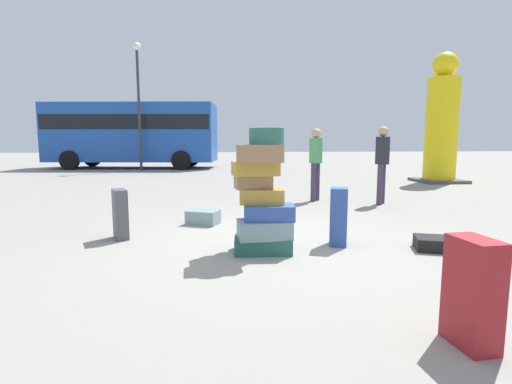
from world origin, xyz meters
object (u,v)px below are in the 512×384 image
object	(u,v)px
person_bearded_onlooker	(316,158)
suitcase_tower	(263,198)
suitcase_charcoal_white_trunk	(120,214)
person_tourist_with_camera	(382,158)
parked_bus	(133,131)
suitcase_slate_behind_tower	(203,217)
yellow_dummy_statue	(442,125)
lamp_post	(138,87)
suitcase_maroon_left_side	(473,293)
suitcase_black_upright_blue	(438,244)
suitcase_navy_right_side	(339,217)

from	to	relation	value
person_bearded_onlooker	suitcase_tower	bearing A→B (deg)	14.37
suitcase_charcoal_white_trunk	person_bearded_onlooker	bearing A→B (deg)	19.15
suitcase_tower	person_bearded_onlooker	bearing A→B (deg)	66.83
person_tourist_with_camera	suitcase_tower	bearing A→B (deg)	-3.41
parked_bus	suitcase_tower	bearing A→B (deg)	-66.35
suitcase_slate_behind_tower	yellow_dummy_statue	world-z (taller)	yellow_dummy_statue
suitcase_slate_behind_tower	yellow_dummy_statue	bearing A→B (deg)	60.20
person_tourist_with_camera	yellow_dummy_statue	xyz separation A→B (m)	(3.84, 4.17, 0.86)
suitcase_slate_behind_tower	lamp_post	world-z (taller)	lamp_post
suitcase_tower	suitcase_maroon_left_side	distance (m)	2.69
suitcase_tower	suitcase_maroon_left_side	size ratio (longest dim) A/B	2.04
suitcase_tower	suitcase_slate_behind_tower	distance (m)	1.99
suitcase_maroon_left_side	person_bearded_onlooker	world-z (taller)	person_bearded_onlooker
suitcase_tower	parked_bus	size ratio (longest dim) A/B	0.19
person_tourist_with_camera	parked_bus	bearing A→B (deg)	-109.06
person_tourist_with_camera	lamp_post	size ratio (longest dim) A/B	0.30
suitcase_black_upright_blue	lamp_post	world-z (taller)	lamp_post
person_bearded_onlooker	parked_bus	distance (m)	13.04
suitcase_slate_behind_tower	suitcase_maroon_left_side	world-z (taller)	suitcase_maroon_left_side
suitcase_black_upright_blue	suitcase_charcoal_white_trunk	distance (m)	4.33
suitcase_tower	parked_bus	world-z (taller)	parked_bus
suitcase_charcoal_white_trunk	yellow_dummy_statue	bearing A→B (deg)	15.81
suitcase_navy_right_side	yellow_dummy_statue	xyz separation A→B (m)	(5.82, 7.37, 1.49)
suitcase_maroon_left_side	yellow_dummy_statue	xyz separation A→B (m)	(5.73, 10.00, 1.50)
suitcase_black_upright_blue	suitcase_maroon_left_side	xyz separation A→B (m)	(-1.11, -2.26, 0.30)
suitcase_tower	yellow_dummy_statue	world-z (taller)	yellow_dummy_statue
suitcase_navy_right_side	suitcase_charcoal_white_trunk	xyz separation A→B (m)	(-2.99, 0.67, -0.03)
suitcase_tower	suitcase_navy_right_side	world-z (taller)	suitcase_tower
suitcase_tower	lamp_post	world-z (taller)	lamp_post
suitcase_tower	lamp_post	distance (m)	14.52
suitcase_tower	suitcase_charcoal_white_trunk	bearing A→B (deg)	155.68
parked_bus	suitcase_navy_right_side	bearing A→B (deg)	-62.56
suitcase_black_upright_blue	yellow_dummy_statue	distance (m)	9.20
suitcase_slate_behind_tower	suitcase_navy_right_side	bearing A→B (deg)	-16.54
suitcase_black_upright_blue	parked_bus	bearing A→B (deg)	132.44
suitcase_tower	person_bearded_onlooker	xyz separation A→B (m)	(1.72, 4.01, 0.32)
suitcase_navy_right_side	lamp_post	xyz separation A→B (m)	(-5.01, 13.43, 3.35)
person_bearded_onlooker	lamp_post	xyz separation A→B (m)	(-5.67, 9.63, 2.74)
suitcase_slate_behind_tower	parked_bus	world-z (taller)	parked_bus
suitcase_slate_behind_tower	lamp_post	distance (m)	12.84
suitcase_slate_behind_tower	person_bearded_onlooker	world-z (taller)	person_bearded_onlooker
suitcase_navy_right_side	suitcase_slate_behind_tower	bearing A→B (deg)	159.76
suitcase_slate_behind_tower	lamp_post	xyz separation A→B (m)	(-3.16, 11.91, 3.63)
lamp_post	suitcase_black_upright_blue	bearing A→B (deg)	-65.79
suitcase_slate_behind_tower	person_bearded_onlooker	size ratio (longest dim) A/B	0.31
parked_bus	lamp_post	xyz separation A→B (m)	(0.67, -1.74, 1.91)
parked_bus	person_tourist_with_camera	bearing A→B (deg)	-50.46
person_bearded_onlooker	yellow_dummy_statue	xyz separation A→B (m)	(5.16, 3.57, 0.88)
lamp_post	suitcase_maroon_left_side	bearing A→B (deg)	-72.38
suitcase_slate_behind_tower	suitcase_charcoal_white_trunk	bearing A→B (deg)	-120.38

